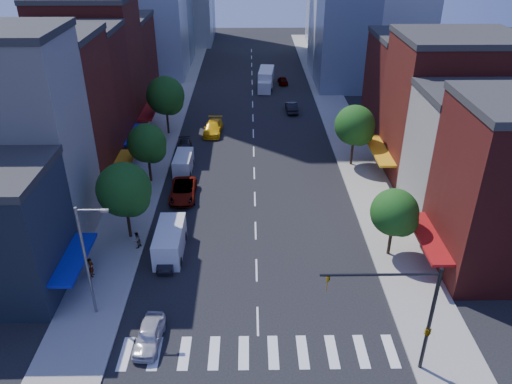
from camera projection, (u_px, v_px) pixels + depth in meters
ground at (258, 321)px, 36.39m from camera, size 220.00×220.00×0.00m
sidewalk_left at (166, 123)px, 71.21m from camera, size 5.00×120.00×0.15m
sidewalk_right at (340, 122)px, 71.51m from camera, size 5.00×120.00×0.15m
crosswalk at (258, 352)px, 33.76m from camera, size 19.00×3.00×0.01m
bldg_left_1 at (8, 144)px, 42.29m from camera, size 12.00×8.00×18.00m
bldg_left_2 at (46, 119)px, 50.21m from camera, size 12.00×9.00×16.00m
bldg_left_3 at (73, 97)px, 57.89m from camera, size 12.00×8.00×15.00m
bldg_left_4 at (92, 69)px, 64.84m from camera, size 12.00×9.00×17.00m
bldg_left_5 at (112, 65)px, 74.12m from camera, size 12.00×10.00×13.00m
bldg_right_1 at (478, 158)px, 46.87m from camera, size 12.00×8.00×12.00m
bldg_right_2 at (448, 110)px, 54.02m from camera, size 12.00×10.00×15.00m
bldg_right_3 at (419, 91)px, 63.25m from camera, size 12.00×10.00×13.00m
traffic_signal at (421, 321)px, 30.56m from camera, size 7.24×2.24×8.00m
streetlight at (88, 256)px, 34.57m from camera, size 2.25×0.25×9.00m
tree_left_near at (126, 192)px, 43.46m from camera, size 4.80×4.80×7.30m
tree_left_mid at (148, 145)px, 53.25m from camera, size 4.20×4.20×6.65m
tree_left_far at (167, 97)px, 65.17m from camera, size 5.00×5.00×7.75m
tree_right_near at (396, 214)px, 41.44m from camera, size 4.00×4.00×6.20m
tree_right_far at (356, 127)px, 56.86m from camera, size 4.60×4.60×7.20m
parked_car_front at (149, 335)px, 34.20m from camera, size 1.96×4.30×1.43m
parked_car_second at (168, 257)px, 42.17m from camera, size 1.43×3.88×1.27m
parked_car_third at (183, 191)px, 52.07m from camera, size 2.79×5.77×1.58m
parked_car_rear at (185, 147)px, 62.21m from camera, size 2.41×4.65×1.29m
cargo_van_near at (170, 242)px, 43.14m from camera, size 2.33×5.68×2.42m
cargo_van_far at (183, 163)px, 57.34m from camera, size 2.04×4.78×2.02m
taxi at (213, 128)px, 67.54m from camera, size 2.65×5.74×1.62m
traffic_car_oncoming at (292, 107)px, 75.08m from camera, size 1.76×4.62×1.50m
traffic_car_far at (283, 80)px, 87.74m from camera, size 1.79×3.90×1.29m
box_truck at (266, 80)px, 85.13m from camera, size 3.06×8.01×3.15m
pedestrian_near at (91, 267)px, 40.33m from camera, size 0.46×0.66×1.74m
pedestrian_far at (137, 240)px, 43.89m from camera, size 0.85×0.93×1.53m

